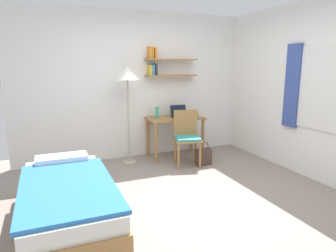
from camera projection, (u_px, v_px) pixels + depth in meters
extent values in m
plane|color=gray|center=(188.00, 198.00, 3.87)|extent=(5.28, 5.28, 0.00)
cube|color=white|center=(139.00, 86.00, 5.44)|extent=(4.40, 0.05, 2.60)
cube|color=#9E703D|center=(171.00, 76.00, 5.50)|extent=(0.97, 0.22, 0.02)
cube|color=gold|center=(150.00, 70.00, 5.34)|extent=(0.04, 0.17, 0.18)
cube|color=#3384C6|center=(152.00, 70.00, 5.35)|extent=(0.03, 0.18, 0.18)
cube|color=#333338|center=(155.00, 69.00, 5.37)|extent=(0.04, 0.17, 0.21)
cube|color=#9E703D|center=(171.00, 59.00, 5.44)|extent=(0.97, 0.22, 0.02)
cube|color=orange|center=(150.00, 53.00, 5.28)|extent=(0.04, 0.17, 0.21)
cube|color=gold|center=(152.00, 53.00, 5.31)|extent=(0.03, 0.14, 0.21)
cube|color=orange|center=(155.00, 53.00, 5.32)|extent=(0.04, 0.16, 0.19)
cube|color=white|center=(314.00, 91.00, 4.37)|extent=(0.05, 4.40, 2.60)
cube|color=silver|center=(321.00, 89.00, 4.21)|extent=(0.02, 0.80, 1.18)
cube|color=white|center=(321.00, 88.00, 4.22)|extent=(0.01, 0.74, 1.12)
cube|color=#384C93|center=(292.00, 86.00, 4.67)|extent=(0.03, 0.28, 1.28)
cube|color=#9E703D|center=(69.00, 210.00, 3.25)|extent=(0.90, 1.92, 0.28)
cube|color=silver|center=(67.00, 191.00, 3.20)|extent=(0.87, 1.86, 0.16)
cube|color=#2D70B7|center=(67.00, 186.00, 3.08)|extent=(0.92, 1.57, 0.04)
cube|color=white|center=(62.00, 159.00, 3.85)|extent=(0.63, 0.28, 0.10)
cube|color=#9E703D|center=(175.00, 118.00, 5.48)|extent=(1.01, 0.54, 0.03)
cylinder|color=#9E703D|center=(156.00, 143.00, 5.18)|extent=(0.06, 0.06, 0.70)
cylinder|color=#9E703D|center=(203.00, 138.00, 5.52)|extent=(0.06, 0.06, 0.70)
cylinder|color=#9E703D|center=(148.00, 137.00, 5.59)|extent=(0.06, 0.06, 0.70)
cylinder|color=#9E703D|center=(192.00, 133.00, 5.93)|extent=(0.06, 0.06, 0.70)
cube|color=#9E703D|center=(187.00, 140.00, 5.03)|extent=(0.52, 0.52, 0.03)
cube|color=teal|center=(188.00, 138.00, 5.02)|extent=(0.48, 0.48, 0.04)
cube|color=#9E703D|center=(185.00, 122.00, 5.16)|extent=(0.40, 0.14, 0.43)
cylinder|color=#9E703D|center=(179.00, 156.00, 4.88)|extent=(0.04, 0.04, 0.43)
cylinder|color=#9E703D|center=(200.00, 155.00, 4.93)|extent=(0.04, 0.04, 0.43)
cylinder|color=#9E703D|center=(175.00, 150.00, 5.22)|extent=(0.04, 0.04, 0.43)
cylinder|color=#9E703D|center=(195.00, 150.00, 5.27)|extent=(0.04, 0.04, 0.43)
cylinder|color=#B2A893|center=(130.00, 162.00, 5.23)|extent=(0.24, 0.24, 0.02)
cylinder|color=#B2A893|center=(129.00, 122.00, 5.09)|extent=(0.03, 0.03, 1.41)
cone|color=silver|center=(127.00, 73.00, 4.92)|extent=(0.44, 0.44, 0.22)
cube|color=black|center=(180.00, 117.00, 5.50)|extent=(0.32, 0.22, 0.01)
cube|color=black|center=(178.00, 110.00, 5.55)|extent=(0.31, 0.06, 0.20)
cube|color=black|center=(178.00, 111.00, 5.55)|extent=(0.28, 0.05, 0.17)
cylinder|color=#42A87F|center=(157.00, 113.00, 5.35)|extent=(0.07, 0.07, 0.21)
cube|color=#4CA856|center=(192.00, 116.00, 5.61)|extent=(0.18, 0.19, 0.02)
cube|color=#3384C6|center=(192.00, 114.00, 5.61)|extent=(0.17, 0.19, 0.03)
cube|color=orange|center=(192.00, 113.00, 5.60)|extent=(0.17, 0.24, 0.03)
cube|color=#4C382D|center=(203.00, 157.00, 5.11)|extent=(0.27, 0.11, 0.27)
torus|color=#4C382D|center=(204.00, 147.00, 5.07)|extent=(0.19, 0.02, 0.19)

